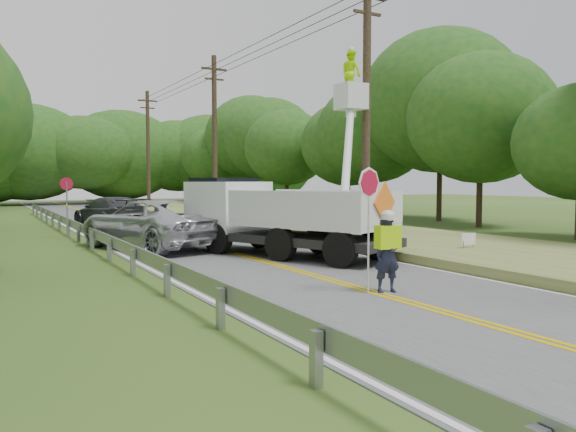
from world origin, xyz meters
TOP-DOWN VIEW (x-y plane):
  - ground at (0.00, 0.00)m, footprint 140.00×140.00m
  - road at (0.00, 14.00)m, footprint 7.20×96.00m
  - guardrail at (-4.02, 14.91)m, footprint 0.18×48.00m
  - utility_poles at (5.00, 17.02)m, footprint 1.60×43.30m
  - tall_grass_verge at (7.10, 14.00)m, footprint 7.00×96.00m
  - treeline_right at (16.07, 24.86)m, footprint 11.80×52.14m
  - treeline_horizon at (2.87, 56.07)m, footprint 57.43×15.01m
  - flagger at (0.25, 1.98)m, footprint 1.11×0.50m
  - bucket_truck at (1.11, 9.27)m, footprint 6.03×7.75m
  - suv_silver at (-2.05, 12.56)m, footprint 4.75×7.04m
  - suv_darkgrey at (-1.51, 22.51)m, footprint 3.37×5.99m
  - stop_sign_permanent at (-4.30, 17.59)m, footprint 0.56×0.08m
  - yard_sign at (6.32, 5.23)m, footprint 0.54×0.10m

SIDE VIEW (x-z plane):
  - ground at x=0.00m, z-range 0.00..0.00m
  - road at x=0.00m, z-range 0.00..0.02m
  - tall_grass_verge at x=7.10m, z-range 0.00..0.30m
  - guardrail at x=-4.02m, z-range 0.17..0.94m
  - yard_sign at x=6.32m, z-range 0.17..0.96m
  - suv_darkgrey at x=-1.51m, z-range 0.02..1.66m
  - suv_silver at x=-2.05m, z-range 0.02..1.81m
  - flagger at x=0.25m, z-range -0.38..2.39m
  - bucket_truck at x=1.11m, z-range -1.97..5.20m
  - stop_sign_permanent at x=-4.30m, z-range 0.45..3.09m
  - utility_poles at x=5.00m, z-range 0.27..10.27m
  - treeline_horizon at x=2.87m, z-range -0.62..11.62m
  - treeline_right at x=16.07m, z-range 0.38..12.14m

